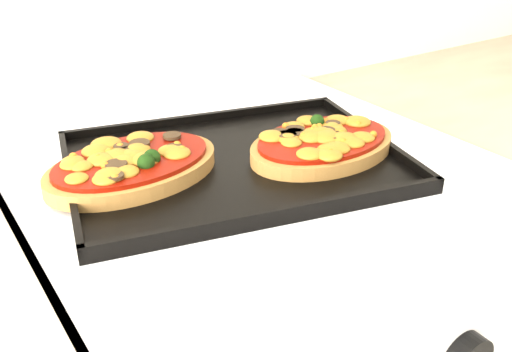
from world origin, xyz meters
TOP-DOWN VIEW (x-y plane):
  - control_panel at (-0.02, 1.39)m, footprint 0.60×0.02m
  - baking_tray at (-0.04, 1.72)m, footprint 0.48×0.40m
  - pizza_left at (-0.17, 1.76)m, footprint 0.23×0.17m
  - pizza_right at (0.07, 1.68)m, footprint 0.22×0.15m

SIDE VIEW (x-z plane):
  - control_panel at x=-0.02m, z-range 0.81..0.90m
  - baking_tray at x=-0.04m, z-range 0.91..0.93m
  - pizza_right at x=0.07m, z-range 0.92..0.95m
  - pizza_left at x=-0.17m, z-range 0.92..0.95m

